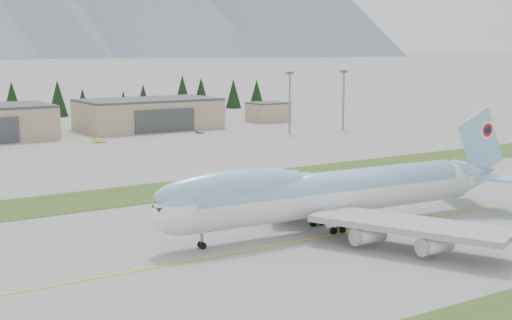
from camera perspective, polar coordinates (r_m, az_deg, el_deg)
ground at (r=106.66m, az=3.18°, el=-6.56°), size 7000.00×7000.00×0.00m
grass_strip_far at (r=144.41m, az=-7.44°, el=-2.51°), size 400.00×18.00×0.08m
taxiway_line_main at (r=106.66m, az=3.18°, el=-6.56°), size 400.00×0.40×0.02m
boeing_747_freighter at (r=113.14m, az=6.07°, el=-2.57°), size 69.06×59.63×18.22m
hangar_right at (r=256.70m, az=-8.58°, el=3.67°), size 48.00×26.60×10.80m
control_shed at (r=279.62m, az=0.97°, el=3.87°), size 14.00×12.00×7.60m
floodlight_masts at (r=204.21m, az=-13.13°, el=4.89°), size 201.13×6.97×21.45m
service_vehicle_b at (r=222.23m, az=-12.45°, el=1.36°), size 4.17×2.89×1.30m
service_vehicle_c at (r=241.64m, az=-4.53°, el=2.14°), size 1.68×3.70×1.05m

